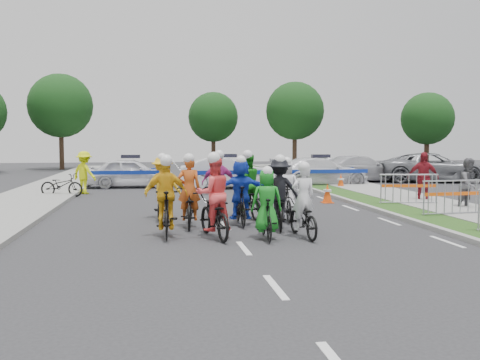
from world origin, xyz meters
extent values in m
plane|color=#28282B|center=(0.00, 0.00, 0.00)|extent=(90.00, 90.00, 0.00)
cube|color=gray|center=(5.10, 5.00, 0.06)|extent=(0.20, 60.00, 0.12)
cube|color=#1D3F14|center=(5.80, 5.00, 0.06)|extent=(1.20, 60.00, 0.11)
cube|color=gray|center=(7.60, 5.00, 0.07)|extent=(2.40, 60.00, 0.13)
imported|color=black|center=(1.57, 1.07, 0.46)|extent=(0.75, 1.79, 0.92)
imported|color=white|center=(1.57, 1.02, 0.94)|extent=(0.58, 0.41, 1.53)
sphere|color=white|center=(1.57, 0.97, 1.65)|extent=(0.26, 0.26, 0.26)
imported|color=black|center=(0.68, 0.98, 0.48)|extent=(0.56, 1.63, 0.96)
imported|color=#198C21|center=(0.68, 0.93, 0.90)|extent=(0.74, 0.51, 1.45)
sphere|color=white|center=(0.68, 0.88, 1.56)|extent=(0.25, 0.25, 0.25)
imported|color=black|center=(-0.50, 1.31, 0.52)|extent=(1.07, 2.06, 1.03)
imported|color=#FA4548|center=(-0.50, 1.26, 1.04)|extent=(0.95, 0.81, 1.72)
sphere|color=white|center=(-0.50, 1.21, 1.86)|extent=(0.30, 0.30, 0.30)
imported|color=black|center=(-1.57, 1.64, 0.55)|extent=(0.58, 1.86, 1.11)
imported|color=gold|center=(-1.57, 1.59, 1.01)|extent=(0.99, 0.44, 1.66)
sphere|color=white|center=(-1.57, 1.54, 1.80)|extent=(0.29, 0.29, 0.29)
imported|color=black|center=(1.31, 2.41, 0.49)|extent=(0.97, 1.96, 0.98)
imported|color=black|center=(1.31, 2.36, 1.00)|extent=(1.15, 0.79, 1.64)
sphere|color=white|center=(1.31, 2.31, 1.77)|extent=(0.28, 0.28, 0.28)
imported|color=black|center=(0.42, 3.08, 0.53)|extent=(0.54, 1.79, 1.07)
imported|color=blue|center=(0.42, 3.03, 0.98)|extent=(1.50, 0.51, 1.60)
sphere|color=white|center=(0.42, 2.98, 1.73)|extent=(0.28, 0.28, 0.28)
imported|color=black|center=(-0.96, 3.01, 0.50)|extent=(0.80, 1.94, 0.99)
imported|color=#CF5319|center=(-0.96, 2.96, 1.01)|extent=(0.63, 0.44, 1.66)
sphere|color=white|center=(-0.96, 2.91, 1.79)|extent=(0.29, 0.29, 0.29)
imported|color=black|center=(1.78, 3.60, 0.52)|extent=(0.59, 1.75, 1.03)
imported|color=white|center=(1.78, 3.55, 0.96)|extent=(0.79, 0.54, 1.55)
sphere|color=white|center=(1.78, 3.50, 1.67)|extent=(0.27, 0.27, 0.27)
imported|color=black|center=(0.81, 4.38, 0.51)|extent=(1.07, 2.05, 1.02)
imported|color=#188718|center=(0.81, 4.33, 1.03)|extent=(0.94, 0.80, 1.71)
sphere|color=white|center=(0.81, 4.28, 1.84)|extent=(0.30, 0.30, 0.30)
imported|color=black|center=(-0.02, 4.38, 0.57)|extent=(0.68, 1.93, 1.14)
imported|color=#C53695|center=(-0.02, 4.33, 1.03)|extent=(1.03, 0.49, 1.70)
sphere|color=white|center=(-0.02, 4.28, 1.84)|extent=(0.30, 0.30, 0.30)
imported|color=black|center=(-1.63, 4.58, 0.49)|extent=(0.91, 1.94, 0.98)
imported|color=yellow|center=(-1.63, 4.53, 1.00)|extent=(1.13, 0.75, 1.63)
sphere|color=white|center=(-1.63, 4.48, 1.76)|extent=(0.28, 0.28, 0.28)
imported|color=silver|center=(-3.00, 15.14, 0.70)|extent=(4.17, 1.77, 1.41)
imported|color=silver|center=(1.51, 14.02, 0.73)|extent=(4.49, 1.73, 1.46)
imported|color=silver|center=(6.27, 14.60, 0.70)|extent=(4.96, 2.29, 1.40)
imported|color=#B7B7BC|center=(9.19, 16.72, 0.71)|extent=(5.18, 2.77, 1.43)
imported|color=slate|center=(13.04, 16.01, 0.79)|extent=(6.11, 3.88, 1.57)
imported|color=#535257|center=(8.16, 4.83, 0.85)|extent=(0.98, 0.87, 1.69)
imported|color=maroon|center=(7.76, 7.10, 0.92)|extent=(1.17, 0.82, 1.84)
imported|color=#DBED0C|center=(-4.80, 12.32, 0.90)|extent=(1.33, 1.24, 1.80)
cube|color=#F24C0C|center=(4.32, 7.58, 0.01)|extent=(0.40, 0.40, 0.03)
cone|color=#F24C0C|center=(4.32, 7.58, 0.35)|extent=(0.36, 0.36, 0.70)
cylinder|color=silver|center=(4.32, 7.58, 0.45)|extent=(0.29, 0.29, 0.08)
cube|color=#F24C0C|center=(6.74, 12.95, 0.01)|extent=(0.40, 0.40, 0.03)
cone|color=#F24C0C|center=(6.74, 12.95, 0.35)|extent=(0.36, 0.36, 0.70)
cylinder|color=silver|center=(6.74, 12.95, 0.45)|extent=(0.29, 0.29, 0.08)
imported|color=black|center=(-5.56, 11.31, 0.47)|extent=(1.89, 1.13, 0.94)
cylinder|color=#382619|center=(9.00, 30.00, 1.62)|extent=(0.36, 0.36, 3.25)
sphere|color=#153811|center=(9.00, 30.00, 4.55)|extent=(4.55, 4.55, 4.55)
cylinder|color=#382619|center=(18.00, 26.00, 1.38)|extent=(0.36, 0.36, 2.75)
sphere|color=#153811|center=(18.00, 26.00, 3.85)|extent=(3.85, 3.85, 3.85)
cylinder|color=#382619|center=(-9.00, 32.00, 1.75)|extent=(0.36, 0.36, 3.50)
sphere|color=#153811|center=(-9.00, 32.00, 4.90)|extent=(4.90, 4.90, 4.90)
cylinder|color=#382619|center=(3.00, 34.00, 1.50)|extent=(0.36, 0.36, 3.00)
sphere|color=#153811|center=(3.00, 34.00, 4.20)|extent=(4.20, 4.20, 4.20)
camera|label=1|loc=(-1.80, -10.93, 2.27)|focal=40.00mm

